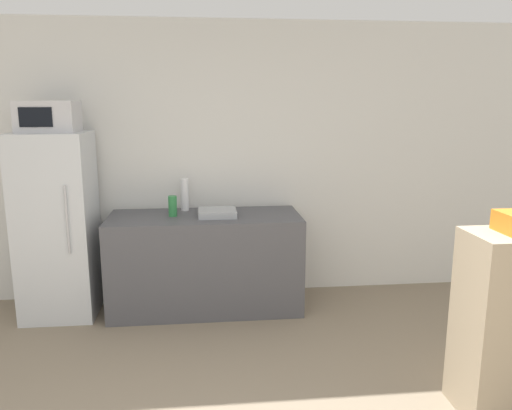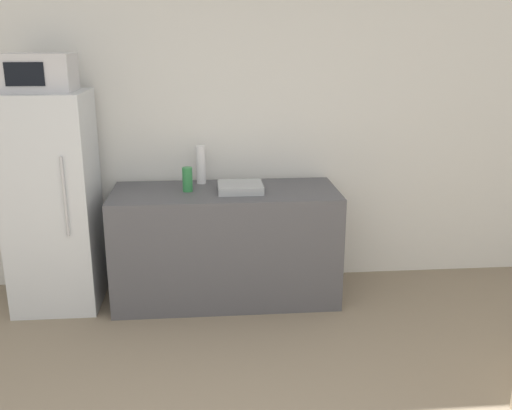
# 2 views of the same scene
# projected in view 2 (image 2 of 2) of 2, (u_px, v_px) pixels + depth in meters

# --- Properties ---
(wall_back) EXTENTS (8.00, 0.06, 2.60)m
(wall_back) POSITION_uv_depth(u_px,v_px,m) (209.00, 125.00, 4.54)
(wall_back) COLOR silver
(wall_back) RESTS_ON ground_plane
(refrigerator) EXTENTS (0.61, 0.62, 1.61)m
(refrigerator) POSITION_uv_depth(u_px,v_px,m) (53.00, 202.00, 4.21)
(refrigerator) COLOR silver
(refrigerator) RESTS_ON ground_plane
(microwave) EXTENTS (0.47, 0.37, 0.26)m
(microwave) POSITION_uv_depth(u_px,v_px,m) (39.00, 72.00, 3.95)
(microwave) COLOR #BCBCC1
(microwave) RESTS_ON refrigerator
(counter) EXTENTS (1.70, 0.69, 0.87)m
(counter) POSITION_uv_depth(u_px,v_px,m) (226.00, 245.00, 4.41)
(counter) COLOR #4C4C51
(counter) RESTS_ON ground_plane
(sink_basin) EXTENTS (0.33, 0.30, 0.06)m
(sink_basin) POSITION_uv_depth(u_px,v_px,m) (240.00, 187.00, 4.26)
(sink_basin) COLOR #9EA3A8
(sink_basin) RESTS_ON counter
(bottle_tall) EXTENTS (0.07, 0.07, 0.30)m
(bottle_tall) POSITION_uv_depth(u_px,v_px,m) (201.00, 165.00, 4.46)
(bottle_tall) COLOR silver
(bottle_tall) RESTS_ON counter
(bottle_short) EXTENTS (0.08, 0.08, 0.18)m
(bottle_short) POSITION_uv_depth(u_px,v_px,m) (187.00, 179.00, 4.24)
(bottle_short) COLOR #2D7F42
(bottle_short) RESTS_ON counter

